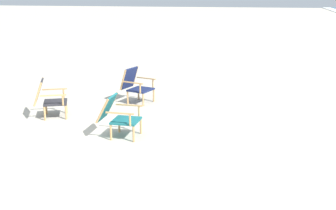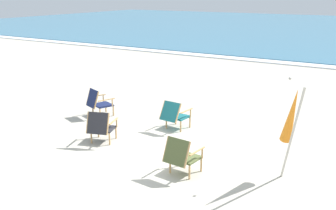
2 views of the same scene
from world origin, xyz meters
name	(u,v)px [view 1 (image 1 of 2)]	position (x,y,z in m)	size (l,w,h in m)	color
ground_plane	(30,144)	(0.00, 0.00, 0.00)	(80.00, 80.00, 0.00)	#B7AF9E
beach_chair_front_right	(135,84)	(-3.12, 1.32, 0.43)	(0.78, 0.83, 0.82)	#19234C
beach_chair_front_left	(48,98)	(-1.66, -0.27, 0.43)	(0.75, 0.82, 0.82)	#28282D
beach_chair_mid_center	(117,115)	(-0.63, 1.47, 0.42)	(0.64, 0.80, 0.79)	#196066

